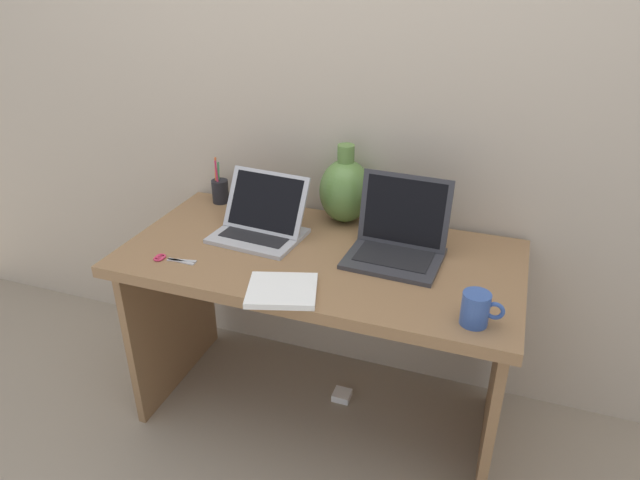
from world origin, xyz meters
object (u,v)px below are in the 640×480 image
(laptop_left, at_px, (262,220))
(green_vase, at_px, (345,190))
(pen_cup, at_px, (220,190))
(scissors, at_px, (167,259))
(laptop_right, at_px, (399,236))
(power_brick, at_px, (342,395))
(notebook_stack, at_px, (282,290))
(coffee_mug, at_px, (476,309))

(laptop_left, bearing_deg, green_vase, 41.22)
(green_vase, bearing_deg, pen_cup, -179.67)
(laptop_left, distance_m, scissors, 0.36)
(green_vase, bearing_deg, laptop_right, -38.16)
(laptop_left, height_order, laptop_right, laptop_right)
(power_brick, bearing_deg, pen_cup, 163.36)
(laptop_left, relative_size, green_vase, 1.10)
(pen_cup, height_order, power_brick, pen_cup)
(power_brick, bearing_deg, scissors, -149.04)
(green_vase, relative_size, notebook_stack, 1.45)
(scissors, bearing_deg, notebook_stack, -7.88)
(laptop_right, bearing_deg, laptop_left, -177.90)
(notebook_stack, bearing_deg, coffee_mug, 3.52)
(green_vase, distance_m, pen_cup, 0.53)
(pen_cup, relative_size, power_brick, 2.67)
(green_vase, xyz_separation_m, pen_cup, (-0.53, -0.00, -0.07))
(laptop_left, height_order, notebook_stack, laptop_left)
(green_vase, relative_size, pen_cup, 1.59)
(laptop_right, distance_m, scissors, 0.77)
(scissors, height_order, power_brick, scissors)
(notebook_stack, relative_size, coffee_mug, 1.76)
(power_brick, bearing_deg, coffee_mug, -35.41)
(power_brick, bearing_deg, laptop_right, -5.35)
(green_vase, xyz_separation_m, power_brick, (0.06, -0.18, -0.83))
(laptop_left, distance_m, power_brick, 0.82)
(laptop_right, height_order, pen_cup, laptop_right)
(notebook_stack, relative_size, pen_cup, 1.10)
(notebook_stack, distance_m, pen_cup, 0.75)
(laptop_left, xyz_separation_m, laptop_right, (0.49, 0.02, 0.01))
(laptop_left, height_order, coffee_mug, laptop_left)
(laptop_right, height_order, coffee_mug, laptop_right)
(laptop_left, xyz_separation_m, pen_cup, (-0.28, 0.21, -0.01))
(laptop_right, relative_size, power_brick, 4.56)
(coffee_mug, bearing_deg, laptop_left, 158.77)
(coffee_mug, bearing_deg, scissors, 178.48)
(laptop_right, xyz_separation_m, pen_cup, (-0.78, 0.19, -0.02))
(coffee_mug, relative_size, power_brick, 1.67)
(pen_cup, relative_size, scissors, 1.27)
(notebook_stack, height_order, scissors, notebook_stack)
(scissors, relative_size, power_brick, 2.11)
(laptop_left, height_order, power_brick, laptop_left)
(scissors, bearing_deg, pen_cup, 97.54)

